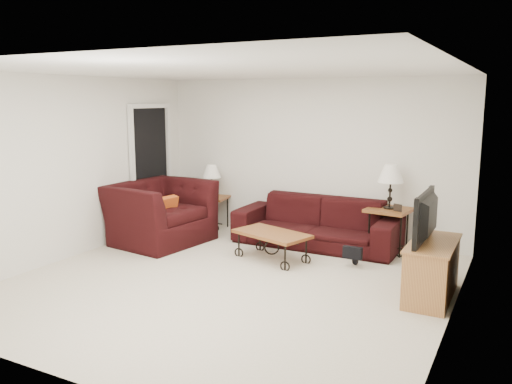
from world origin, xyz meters
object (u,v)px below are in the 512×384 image
coffee_table (272,246)px  lamp_right (390,187)px  tv_stand (432,270)px  side_table_right (388,230)px  lamp_left (212,181)px  sofa (317,222)px  television (433,217)px  backpack (356,247)px  side_table_left (212,212)px  armchair (159,213)px

coffee_table → lamp_right: bearing=40.8°
lamp_right → tv_stand: bearing=-61.4°
side_table_right → lamp_left: (-3.00, 0.00, 0.50)m
sofa → coffee_table: bearing=-106.5°
lamp_left → coffee_table: 2.12m
television → backpack: 1.46m
television → lamp_right: bearing=-152.0°
side_table_left → television: 4.19m
lamp_left → backpack: 2.95m
lamp_right → tv_stand: lamp_right is taller
tv_stand → side_table_right: bearing=118.6°
lamp_right → coffee_table: bearing=-139.2°
armchair → television: size_ratio=1.49×
side_table_right → lamp_right: bearing=0.0°
sofa → television: 2.40m
sofa → side_table_right: 1.05m
lamp_right → coffee_table: lamp_right is taller
sofa → side_table_left: (-1.96, 0.18, -0.08)m
coffee_table → backpack: 1.13m
side_table_right → television: (0.84, -1.57, 0.60)m
sofa → tv_stand: bearing=-36.4°
lamp_left → backpack: size_ratio=1.09×
coffee_table → sofa: bearing=73.5°
lamp_right → lamp_left: bearing=180.0°
side_table_left → television: (3.84, -1.57, 0.64)m
tv_stand → backpack: bearing=145.8°
side_table_left → tv_stand: (3.86, -1.57, 0.05)m
side_table_left → tv_stand: bearing=-22.2°
lamp_left → lamp_right: size_ratio=0.86×
tv_stand → side_table_left: bearing=157.8°
armchair → television: 4.14m
side_table_left → side_table_right: 3.00m
coffee_table → lamp_left: bearing=145.9°
television → armchair: bearing=-96.4°
coffee_table → armchair: bearing=179.4°
armchair → backpack: armchair is taller
armchair → television: bearing=-88.8°
armchair → side_table_left: bearing=-5.1°
side_table_right → sofa: bearing=-170.1°
lamp_left → armchair: size_ratio=0.38×
armchair → television: television is taller
lamp_left → armchair: 1.20m
lamp_right → armchair: 3.47m
side_table_right → lamp_right: 0.64m
coffee_table → television: (2.16, -0.44, 0.72)m
side_table_left → lamp_left: (0.00, 0.00, 0.55)m
sofa → coffee_table: (-0.28, -0.96, -0.16)m
lamp_left → backpack: bearing=-16.8°
sofa → lamp_left: 2.02m
sofa → lamp_left: size_ratio=4.47×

